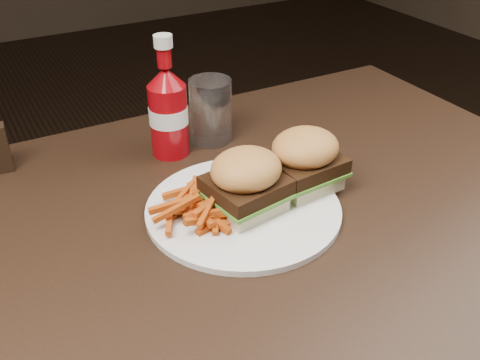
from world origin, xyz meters
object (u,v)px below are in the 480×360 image
dining_table (227,235)px  ketchup_bottle (169,122)px  tumbler (211,112)px  plate (243,209)px

dining_table → ketchup_bottle: (0.01, 0.23, 0.08)m
dining_table → tumbler: tumbler is taller
dining_table → tumbler: size_ratio=10.12×
dining_table → ketchup_bottle: 0.25m
dining_table → ketchup_bottle: bearing=87.2°
plate → tumbler: (0.06, 0.23, 0.05)m
dining_table → ketchup_bottle: size_ratio=9.27×
tumbler → ketchup_bottle: bearing=-172.5°
dining_table → plate: size_ratio=4.17×
ketchup_bottle → plate: bearing=-83.9°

